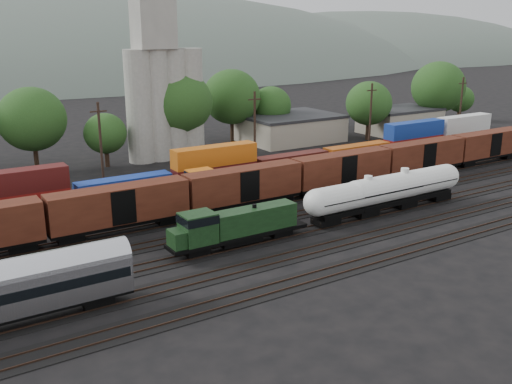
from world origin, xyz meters
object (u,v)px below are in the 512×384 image
grain_silo (164,91)px  tank_car_a (367,194)px  green_locomotive (232,226)px  orange_locomotive (229,181)px

grain_silo → tank_car_a: bearing=-80.2°
green_locomotive → orange_locomotive: size_ratio=0.94×
green_locomotive → tank_car_a: 18.07m
green_locomotive → orange_locomotive: (8.32, 15.00, 0.01)m
green_locomotive → tank_car_a: size_ratio=0.86×
green_locomotive → orange_locomotive: bearing=61.0°
orange_locomotive → grain_silo: grain_silo is taller
orange_locomotive → grain_silo: 27.62m
green_locomotive → grain_silo: bearing=75.0°
orange_locomotive → tank_car_a: bearing=-57.0°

